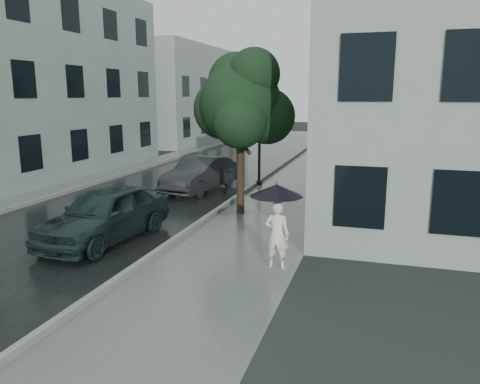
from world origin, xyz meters
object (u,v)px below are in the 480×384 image
(lamp_post, at_px, (256,114))
(car_near, at_px, (105,214))
(pedestrian, at_px, (277,235))
(car_far, at_px, (200,174))
(street_tree, at_px, (241,102))

(lamp_post, relative_size, car_near, 1.24)
(pedestrian, bearing_deg, car_near, -6.57)
(lamp_post, relative_size, car_far, 1.28)
(car_near, height_order, car_far, car_near)
(car_far, bearing_deg, pedestrian, -48.87)
(pedestrian, height_order, car_far, pedestrian)
(street_tree, xyz_separation_m, car_far, (-2.71, 3.06, -3.03))
(street_tree, relative_size, lamp_post, 0.99)
(street_tree, distance_m, car_near, 5.77)
(street_tree, height_order, car_near, street_tree)
(street_tree, bearing_deg, lamp_post, 99.17)
(pedestrian, xyz_separation_m, car_far, (-5.02, 7.89, -0.10))
(car_near, bearing_deg, street_tree, 62.48)
(pedestrian, height_order, car_near, pedestrian)
(street_tree, relative_size, car_near, 1.23)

